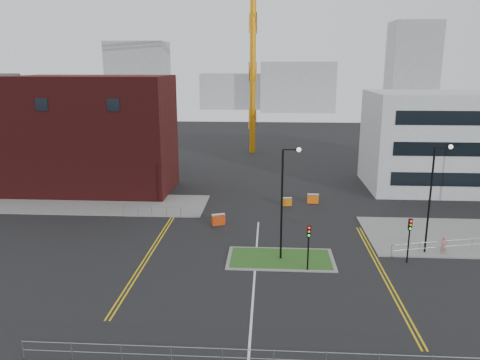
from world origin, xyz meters
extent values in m
plane|color=black|center=(0.00, 0.00, 0.00)|extent=(200.00, 200.00, 0.00)
cube|color=slate|center=(-20.00, 22.00, 0.06)|extent=(28.00, 8.00, 0.12)
cube|color=slate|center=(2.00, 8.00, 0.04)|extent=(8.60, 4.60, 0.08)
cube|color=#23521B|center=(2.00, 8.00, 0.06)|extent=(8.00, 4.00, 0.12)
cube|color=#451111|center=(-20.00, 28.00, 7.00)|extent=(18.00, 10.00, 14.00)
cube|color=black|center=(-24.00, 22.98, 11.00)|extent=(1.40, 0.10, 1.40)
cube|color=black|center=(-16.00, 22.98, 11.00)|extent=(1.40, 0.10, 1.40)
cube|color=#451111|center=(-32.00, 28.00, 5.00)|extent=(6.00, 10.00, 10.00)
cube|color=#B8BABD|center=(26.00, 32.00, 6.00)|extent=(25.00, 12.00, 12.00)
cylinder|color=orange|center=(-2.00, 55.00, 19.17)|extent=(1.00, 1.00, 38.35)
cylinder|color=black|center=(2.00, 8.00, 4.50)|extent=(0.16, 0.16, 9.00)
cylinder|color=black|center=(2.60, 8.00, 9.00)|extent=(1.20, 0.10, 0.10)
sphere|color=silver|center=(3.20, 8.00, 9.00)|extent=(0.36, 0.36, 0.36)
cylinder|color=black|center=(14.00, 10.00, 4.50)|extent=(0.16, 0.16, 9.00)
cylinder|color=black|center=(14.60, 10.00, 9.00)|extent=(1.20, 0.10, 0.10)
sphere|color=silver|center=(15.20, 10.00, 9.00)|extent=(0.36, 0.36, 0.36)
cylinder|color=black|center=(4.00, 6.00, 1.50)|extent=(0.12, 0.12, 3.00)
cube|color=black|center=(4.00, 6.00, 3.20)|extent=(0.28, 0.22, 0.90)
sphere|color=red|center=(4.00, 5.87, 3.50)|extent=(0.18, 0.18, 0.18)
sphere|color=orange|center=(4.00, 5.87, 3.20)|extent=(0.18, 0.18, 0.18)
sphere|color=#0CCC33|center=(4.00, 5.87, 2.90)|extent=(0.18, 0.18, 0.18)
cylinder|color=black|center=(12.00, 8.00, 1.50)|extent=(0.12, 0.12, 3.00)
cube|color=black|center=(12.00, 8.00, 3.20)|extent=(0.28, 0.22, 0.90)
sphere|color=red|center=(12.00, 7.87, 3.50)|extent=(0.18, 0.18, 0.18)
sphere|color=orange|center=(12.00, 7.87, 3.20)|extent=(0.18, 0.18, 0.18)
sphere|color=#0CCC33|center=(12.00, 7.87, 2.90)|extent=(0.18, 0.18, 0.18)
cylinder|color=gray|center=(0.00, -6.00, 1.05)|extent=(24.00, 0.04, 0.04)
cylinder|color=gray|center=(0.00, -6.00, 0.55)|extent=(24.00, 0.04, 0.04)
cylinder|color=gray|center=(-12.00, -6.00, 0.55)|extent=(0.05, 0.05, 1.10)
cylinder|color=gray|center=(-11.00, 18.00, 1.05)|extent=(6.00, 0.04, 0.04)
cylinder|color=gray|center=(-11.00, 18.00, 0.55)|extent=(6.00, 0.04, 0.04)
cylinder|color=gray|center=(-14.00, 18.00, 0.55)|extent=(0.05, 0.05, 1.10)
cylinder|color=gray|center=(-8.00, 18.00, 0.55)|extent=(0.05, 0.05, 1.10)
cylinder|color=gray|center=(11.00, 9.00, 0.55)|extent=(0.05, 0.05, 1.10)
cube|color=silver|center=(0.00, 2.00, 0.01)|extent=(0.15, 30.00, 0.01)
cube|color=gold|center=(-9.00, 10.00, 0.01)|extent=(0.12, 24.00, 0.01)
cube|color=gold|center=(-8.70, 10.00, 0.01)|extent=(0.12, 24.00, 0.01)
cube|color=gold|center=(9.50, 6.00, 0.01)|extent=(0.12, 20.00, 0.01)
cube|color=gold|center=(9.80, 6.00, 0.01)|extent=(0.12, 20.00, 0.01)
cube|color=gray|center=(-40.00, 120.00, 11.00)|extent=(18.00, 12.00, 22.00)
cube|color=gray|center=(10.00, 130.00, 8.00)|extent=(24.00, 12.00, 16.00)
cube|color=gray|center=(45.00, 125.00, 14.00)|extent=(14.00, 12.00, 28.00)
cube|color=gray|center=(-8.00, 140.00, 6.00)|extent=(30.00, 12.00, 12.00)
imported|color=tan|center=(15.43, 9.78, 0.80)|extent=(0.63, 0.46, 1.60)
cube|color=#C7370B|center=(-3.90, 16.00, 0.54)|extent=(1.36, 0.86, 1.07)
cube|color=silver|center=(-3.90, 16.00, 1.02)|extent=(1.36, 0.86, 0.13)
cube|color=orange|center=(3.00, 22.77, 0.46)|extent=(1.17, 0.62, 0.93)
cube|color=silver|center=(3.00, 22.77, 0.88)|extent=(1.17, 0.62, 0.11)
cube|color=orange|center=(6.00, 24.00, 0.52)|extent=(1.27, 0.46, 1.05)
cube|color=silver|center=(6.00, 24.00, 0.99)|extent=(1.27, 0.46, 0.13)
camera|label=1|loc=(0.90, -27.19, 15.33)|focal=35.00mm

